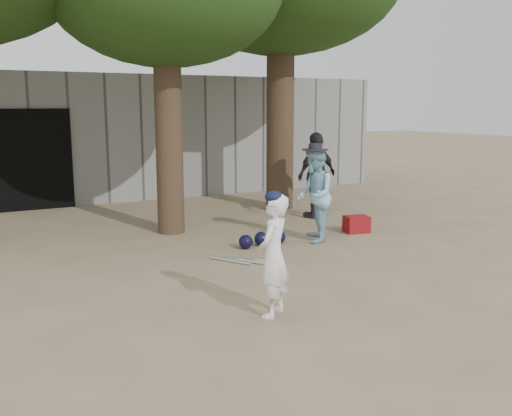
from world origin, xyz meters
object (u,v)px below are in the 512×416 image
boy_player (273,256)px  spectator_blue (314,195)px  spectator_dark (317,175)px  red_bag (356,224)px

boy_player → spectator_blue: (2.35, 2.67, 0.12)m
boy_player → spectator_blue: spectator_blue is taller
spectator_blue → spectator_dark: spectator_dark is taller
spectator_blue → red_bag: (1.07, 0.20, -0.64)m
spectator_blue → red_bag: size_ratio=3.75×
boy_player → spectator_dark: spectator_dark is taller
boy_player → spectator_dark: 5.67m
spectator_blue → boy_player: bearing=-12.7°
spectator_dark → red_bag: size_ratio=4.14×
boy_player → red_bag: (3.42, 2.86, -0.52)m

